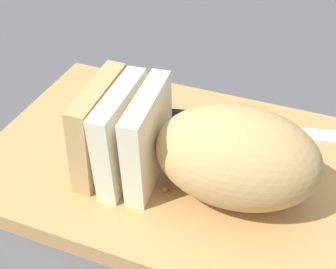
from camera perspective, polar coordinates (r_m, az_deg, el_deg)
ground_plane at (r=0.52m, az=-0.00°, el=-4.47°), size 3.00×3.00×0.00m
cutting_board at (r=0.51m, az=-0.00°, el=-3.57°), size 0.42×0.30×0.02m
bread_loaf at (r=0.44m, az=4.65°, el=-2.00°), size 0.25×0.12×0.10m
bread_knife at (r=0.54m, az=6.85°, el=1.40°), size 0.29×0.10×0.02m
crumb_near_knife at (r=0.51m, az=-0.26°, el=-1.41°), size 0.01×0.01×0.01m
crumb_near_loaf at (r=0.46m, az=-0.36°, el=-6.97°), size 0.01×0.01×0.01m
crumb_stray_left at (r=0.51m, az=3.56°, el=-2.25°), size 0.00×0.00×0.00m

